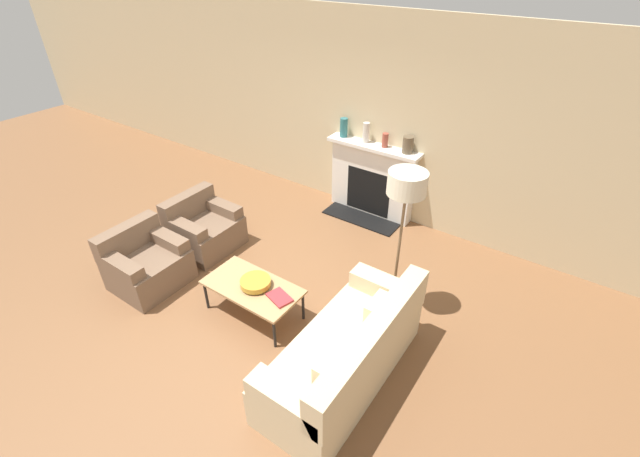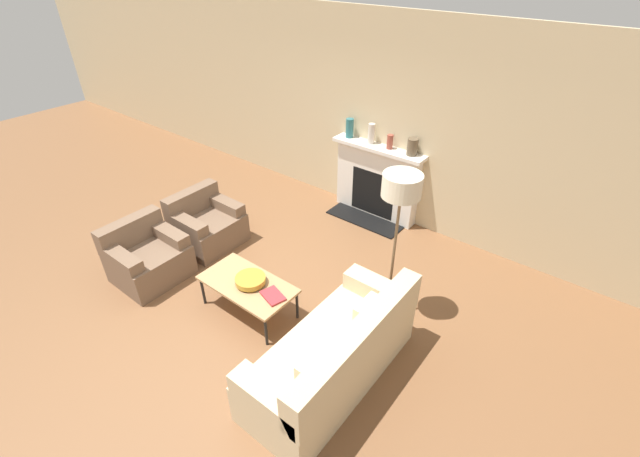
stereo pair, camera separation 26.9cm
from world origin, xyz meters
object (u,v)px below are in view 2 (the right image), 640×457
Objects in this scene: coffee_table at (248,285)px; mantel_vase_center_right at (390,142)px; armchair_far at (207,225)px; bowl at (250,280)px; mantel_vase_center_left at (371,134)px; mantel_vase_right at (412,147)px; mantel_vase_left at (350,128)px; floor_lamp at (400,200)px; fireplace at (376,182)px; book at (273,296)px; couch at (335,355)px; armchair_near at (147,257)px.

mantel_vase_center_right reaches higher than coffee_table.
mantel_vase_center_right is (1.59, 2.13, 0.94)m from armchair_far.
mantel_vase_center_right is at bearing 87.70° from bowl.
mantel_vase_center_left reaches higher than bowl.
armchair_far is 3.52× the size of mantel_vase_right.
mantel_vase_right is at bearing 0.00° from mantel_vase_left.
bowl is at bearing -111.18° from armchair_far.
mantel_vase_center_left reaches higher than mantel_vase_right.
floor_lamp is 6.21× the size of mantel_vase_left.
fireplace is 4.91× the size of mantel_vase_center_left.
mantel_vase_right reaches higher than bowl.
coffee_table is (0.02, -2.71, -0.17)m from fireplace.
bowl is at bearing -164.28° from book.
couch is 6.56× the size of mantel_vase_left.
armchair_near is 2.82× the size of mantel_vase_center_left.
fireplace is 0.74m from mantel_vase_center_left.
mantel_vase_left is 1.20× the size of mantel_vase_right.
armchair_far is 2.82m from mantel_vase_center_right.
mantel_vase_left is (-0.92, 2.71, 0.85)m from book.
fireplace is 6.12× the size of mantel_vase_right.
floor_lamp reaches higher than bowl.
couch is 3.55m from mantel_vase_left.
floor_lamp is at bearing -66.43° from mantel_vase_right.
armchair_far is 2.67m from mantel_vase_center_left.
coffee_table is 0.09m from bowl.
couch is at bearing -62.51° from mantel_vase_center_left.
coffee_table is at bearing -141.81° from floor_lamp.
mantel_vase_center_left is (-1.49, 2.87, 0.94)m from couch.
couch is 3.23m from mantel_vase_center_right.
bowl is at bearing -88.91° from fireplace.
fireplace is at bearing -178.37° from mantel_vase_right.
coffee_table is at bearing -89.61° from fireplace.
couch is at bearing 6.72° from book.
bowl is 2.83m from mantel_vase_center_left.
mantel_vase_right is (-0.83, 2.87, 0.91)m from couch.
fireplace is 1.74× the size of armchair_far.
mantel_vase_center_left is at bearing 117.90° from book.
book is at bearing -0.82° from bowl.
armchair_far is at bearing -112.96° from mantel_vase_left.
bowl is at bearing -77.84° from mantel_vase_left.
floor_lamp is 5.99× the size of mantel_vase_center_left.
coffee_table is at bearing -145.06° from bowl.
armchair_far is 4.05× the size of mantel_vase_center_right.
armchair_far is 2.82× the size of mantel_vase_center_left.
armchair_near is at bearing -180.00° from armchair_far.
mantel_vase_center_right is (-1.11, 1.74, -0.25)m from floor_lamp.
bowl is 1.15× the size of mantel_vase_center_left.
couch is 1.33m from coffee_table.
armchair_near is at bearing -117.45° from mantel_vase_center_right.
mantel_vase_right is at bearing 0.00° from mantel_vase_center_left.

